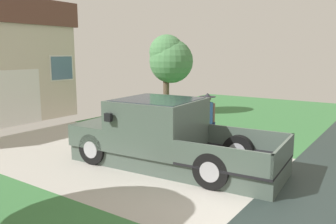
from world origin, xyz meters
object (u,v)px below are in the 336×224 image
at_px(handbag, 212,151).
at_px(neighbor_tree, 170,59).
at_px(pickup_truck, 161,136).
at_px(person_with_hat, 207,118).

xyz_separation_m(handbag, neighbor_tree, (4.74, 4.70, 2.46)).
distance_m(pickup_truck, person_with_hat, 1.70).
relative_size(pickup_truck, person_with_hat, 3.17).
bearing_deg(pickup_truck, person_with_hat, -20.31).
relative_size(pickup_truck, handbag, 12.92).
bearing_deg(neighbor_tree, pickup_truck, -147.42).
relative_size(person_with_hat, handbag, 4.07).
distance_m(person_with_hat, neighbor_tree, 6.55).
bearing_deg(pickup_truck, handbag, -31.38).
height_order(pickup_truck, neighbor_tree, neighbor_tree).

